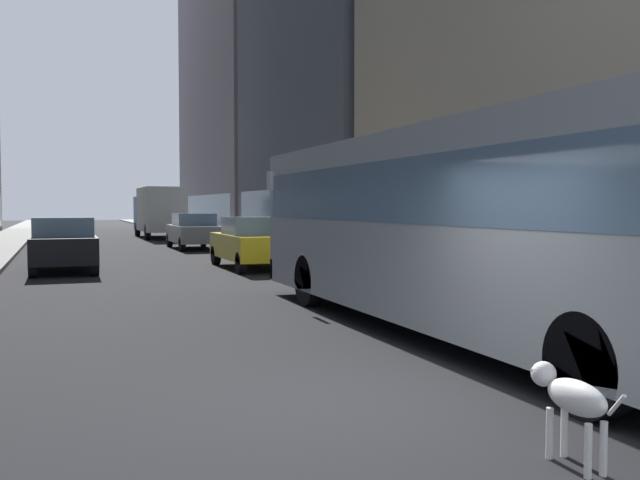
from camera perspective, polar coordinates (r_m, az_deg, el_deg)
The scene contains 13 objects.
ground_plane at distance 41.20m, azimuth -16.46°, elevation -0.03°, with size 120.00×120.00×0.00m, color black.
sidewalk_left at distance 41.19m, azimuth -24.40°, elevation -0.06°, with size 2.40×110.00×0.15m, color gray.
sidewalk_right at distance 41.98m, azimuth -8.68°, elevation 0.21°, with size 2.40×110.00×0.15m, color gray.
building_right_mid at distance 37.33m, azimuth 3.71°, elevation 17.50°, with size 9.30×16.77×22.87m.
building_right_far at distance 57.80m, azimuth -5.26°, elevation 17.26°, with size 8.81×21.48×32.79m.
transit_bus at distance 10.83m, azimuth 11.14°, elevation 1.79°, with size 2.78×11.53×3.05m.
car_black_suv at distance 22.28m, azimuth -20.26°, elevation -0.28°, with size 1.83×4.72×1.62m.
car_grey_wagon at distance 32.19m, azimuth -10.32°, elevation 0.74°, with size 1.83×4.48×1.62m.
car_yellow_taxi at distance 21.88m, azimuth -5.42°, elevation -0.18°, with size 1.90×4.30×1.62m.
box_truck at distance 43.65m, azimuth -13.03°, elevation 2.36°, with size 2.30×7.50×3.05m.
dalmatian_dog at distance 5.72m, azimuth 19.81°, elevation -12.02°, with size 0.22×0.96×0.72m.
pedestrian_in_coat at distance 16.50m, azimuth 12.21°, elevation -0.55°, with size 0.34×0.34×1.69m.
traffic_light_near at distance 11.29m, azimuth 23.19°, elevation 5.00°, with size 0.24×0.41×3.40m.
Camera 1 is at (-2.88, -6.05, 1.96)m, focal length 39.09 mm.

